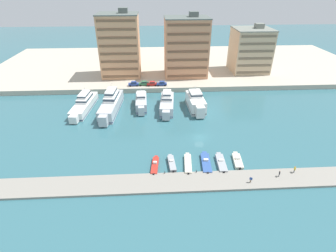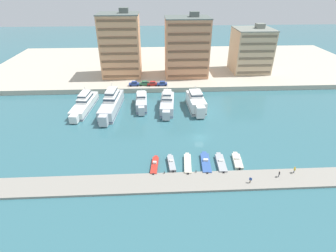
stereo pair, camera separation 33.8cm
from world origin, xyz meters
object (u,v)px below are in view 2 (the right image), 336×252
Objects in this scene: yacht_silver_center_left at (167,103)px; motorboat_cream_mid_left at (188,164)px; yacht_silver_left at (111,104)px; yacht_white_center at (196,102)px; yacht_silver_mid_left at (142,102)px; pedestrian_near_edge at (295,169)px; motorboat_red_far_left at (155,165)px; car_green_left at (144,83)px; car_blue_center_left at (162,83)px; motorboat_grey_center at (221,163)px; car_red_mid_left at (153,83)px; motorboat_cream_center_right at (237,161)px; motorboat_blue_center_left at (206,163)px; car_blue_far_left at (134,83)px; motorboat_grey_left at (171,164)px; pedestrian_far_side at (251,179)px; yacht_white_far_left at (84,104)px; pedestrian_mid_deck at (279,174)px.

yacht_silver_center_left reaches higher than motorboat_cream_mid_left.
yacht_white_center is (28.97, 0.01, -0.10)m from yacht_silver_left.
yacht_silver_left is 10.46m from yacht_silver_mid_left.
motorboat_cream_mid_left is 24.67m from pedestrian_near_edge.
car_green_left is at bearing 94.30° from motorboat_red_far_left.
car_blue_center_left is (17.82, 18.14, 0.31)m from yacht_silver_left.
motorboat_cream_mid_left is at bearing -101.71° from yacht_white_center.
motorboat_grey_center is 1.93× the size of car_red_mid_left.
car_blue_center_left reaches higher than motorboat_cream_mid_left.
motorboat_cream_center_right is at bearing -66.82° from car_red_mid_left.
car_red_mid_left reaches higher than motorboat_blue_center_left.
yacht_white_center is 3.86× the size of car_green_left.
car_blue_center_left is (7.71, 15.56, 0.96)m from yacht_silver_mid_left.
car_green_left reaches higher than motorboat_grey_center.
yacht_silver_center_left is 21.94m from car_blue_far_left.
pedestrian_far_side reaches higher than motorboat_grey_left.
car_blue_far_left is (-3.52, 15.90, 0.96)m from yacht_silver_mid_left.
car_blue_far_left reaches higher than motorboat_red_far_left.
motorboat_cream_mid_left is 1.99× the size of car_blue_far_left.
motorboat_red_far_left is at bearing -54.15° from yacht_white_far_left.
yacht_white_far_left is 3.12× the size of motorboat_cream_center_right.
pedestrian_far_side reaches higher than motorboat_blue_center_left.
pedestrian_near_edge is at bearing -9.79° from motorboat_grey_left.
car_blue_center_left is 59.52m from pedestrian_far_side.
yacht_silver_mid_left is 0.94× the size of yacht_white_center.
pedestrian_near_edge is (24.20, -4.66, 1.12)m from motorboat_cream_mid_left.
motorboat_red_far_left is at bearing 160.80° from pedestrian_far_side.
motorboat_blue_center_left is at bearing 158.66° from pedestrian_mid_deck.
yacht_white_center is at bearing 65.20° from motorboat_red_far_left.
motorboat_blue_center_left is 52.34m from car_green_left.
yacht_silver_mid_left reaches higher than motorboat_cream_mid_left.
motorboat_grey_center is (16.18, 0.02, 0.06)m from motorboat_red_far_left.
yacht_silver_mid_left is at bearing -116.36° from car_blue_center_left.
yacht_white_far_left reaches higher than pedestrian_far_side.
motorboat_grey_center is at bearing -1.57° from motorboat_grey_left.
motorboat_red_far_left is (14.46, -31.38, -2.22)m from yacht_silver_left.
yacht_white_center is at bearing -39.52° from car_blue_far_left.
yacht_white_far_left is at bearing 130.51° from motorboat_grey_left.
yacht_white_far_left is 55.15m from motorboat_cream_center_right.
car_red_mid_left reaches higher than motorboat_cream_mid_left.
motorboat_grey_left is 4.31× the size of pedestrian_mid_deck.
yacht_silver_left is 2.64× the size of motorboat_blue_center_left.
car_blue_center_left reaches higher than motorboat_red_far_left.
car_green_left is at bearing 39.64° from yacht_white_far_left.
car_red_mid_left is 60.84m from pedestrian_far_side.
yacht_white_far_left is at bearing 143.22° from pedestrian_mid_deck.
motorboat_red_far_left is at bearing -81.02° from car_blue_far_left.
pedestrian_mid_deck is 7.30m from pedestrian_far_side.
yacht_silver_mid_left is at bearing 121.17° from motorboat_grey_center.
yacht_silver_center_left is (19.03, 0.41, -0.40)m from yacht_silver_left.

